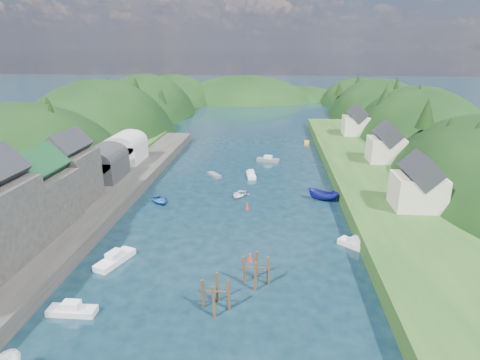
# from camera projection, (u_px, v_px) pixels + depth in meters

# --- Properties ---
(ground) EXTENTS (600.00, 600.00, 0.00)m
(ground) POSITION_uv_depth(u_px,v_px,m) (248.00, 166.00, 89.69)
(ground) COLOR black
(ground) RESTS_ON ground
(hillside_left) EXTENTS (44.00, 245.56, 52.00)m
(hillside_left) POSITION_uv_depth(u_px,v_px,m) (103.00, 165.00, 119.44)
(hillside_left) COLOR black
(hillside_left) RESTS_ON ground
(hillside_right) EXTENTS (36.00, 245.56, 48.00)m
(hillside_right) POSITION_uv_depth(u_px,v_px,m) (414.00, 170.00, 112.10)
(hillside_right) COLOR black
(hillside_right) RESTS_ON ground
(far_hills) EXTENTS (103.00, 68.00, 44.00)m
(far_hills) POSITION_uv_depth(u_px,v_px,m) (266.00, 119.00, 210.26)
(far_hills) COLOR black
(far_hills) RESTS_ON ground
(hill_trees) EXTENTS (90.56, 152.64, 12.18)m
(hill_trees) POSITION_uv_depth(u_px,v_px,m) (252.00, 107.00, 100.37)
(hill_trees) COLOR black
(hill_trees) RESTS_ON ground
(quay_left) EXTENTS (12.00, 110.00, 2.00)m
(quay_left) POSITION_uv_depth(u_px,v_px,m) (84.00, 210.00, 62.92)
(quay_left) COLOR #2D2B28
(quay_left) RESTS_ON ground
(terrace_left_grass) EXTENTS (12.00, 110.00, 2.50)m
(terrace_left_grass) POSITION_uv_depth(u_px,v_px,m) (41.00, 207.00, 63.39)
(terrace_left_grass) COLOR #234719
(terrace_left_grass) RESTS_ON ground
(quayside_buildings) EXTENTS (8.00, 35.84, 12.90)m
(quayside_buildings) POSITION_uv_depth(u_px,v_px,m) (10.00, 206.00, 48.28)
(quayside_buildings) COLOR #2D2B28
(quayside_buildings) RESTS_ON quay_left
(boat_sheds) EXTENTS (7.00, 21.00, 7.50)m
(boat_sheds) POSITION_uv_depth(u_px,v_px,m) (115.00, 153.00, 79.69)
(boat_sheds) COLOR #2D2D30
(boat_sheds) RESTS_ON quay_left
(terrace_right) EXTENTS (16.00, 120.00, 2.40)m
(terrace_right) POSITION_uv_depth(u_px,v_px,m) (373.00, 178.00, 77.88)
(terrace_right) COLOR #234719
(terrace_right) RESTS_ON ground
(right_bank_cottages) EXTENTS (9.00, 59.24, 8.41)m
(right_bank_cottages) POSITION_uv_depth(u_px,v_px,m) (381.00, 145.00, 84.05)
(right_bank_cottages) COLOR beige
(right_bank_cottages) RESTS_ON terrace_right
(piling_cluster_near) EXTENTS (3.12, 2.92, 3.92)m
(piling_cluster_near) POSITION_uv_depth(u_px,v_px,m) (216.00, 297.00, 40.47)
(piling_cluster_near) COLOR #382314
(piling_cluster_near) RESTS_ON ground
(piling_cluster_far) EXTENTS (3.20, 2.99, 3.90)m
(piling_cluster_far) POSITION_uv_depth(u_px,v_px,m) (256.00, 272.00, 44.84)
(piling_cluster_far) COLOR #382314
(piling_cluster_far) RESTS_ON ground
(channel_buoy_near) EXTENTS (0.70, 0.70, 1.10)m
(channel_buoy_near) POSITION_uv_depth(u_px,v_px,m) (250.00, 258.00, 49.74)
(channel_buoy_near) COLOR #B01C0E
(channel_buoy_near) RESTS_ON ground
(channel_buoy_far) EXTENTS (0.70, 0.70, 1.10)m
(channel_buoy_far) POSITION_uv_depth(u_px,v_px,m) (247.00, 206.00, 65.94)
(channel_buoy_far) COLOR #B01C0E
(channel_buoy_far) RESTS_ON ground
(moored_boats) EXTENTS (36.11, 92.43, 2.33)m
(moored_boats) POSITION_uv_depth(u_px,v_px,m) (214.00, 233.00, 56.00)
(moored_boats) COLOR silver
(moored_boats) RESTS_ON ground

